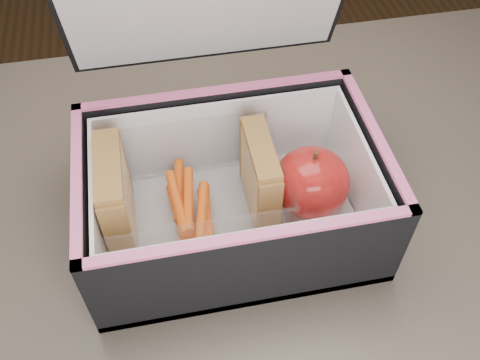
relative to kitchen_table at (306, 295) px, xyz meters
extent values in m
cube|color=brown|center=(0.00, 0.00, 0.08)|extent=(1.20, 0.80, 0.03)
cube|color=#DABE89|center=(-0.20, 0.06, 0.15)|extent=(0.01, 0.09, 0.09)
cube|color=#B55A66|center=(-0.19, 0.06, 0.15)|extent=(0.01, 0.09, 0.09)
cube|color=#DABE89|center=(-0.19, 0.06, 0.15)|extent=(0.01, 0.09, 0.09)
cube|color=brown|center=(-0.19, 0.06, 0.21)|extent=(0.03, 0.09, 0.01)
cube|color=#DABE89|center=(-0.05, 0.06, 0.15)|extent=(0.01, 0.08, 0.09)
cube|color=#B55A66|center=(-0.05, 0.06, 0.15)|extent=(0.01, 0.08, 0.08)
cube|color=#DABE89|center=(-0.04, 0.06, 0.15)|extent=(0.01, 0.08, 0.09)
cube|color=brown|center=(-0.05, 0.06, 0.20)|extent=(0.02, 0.09, 0.01)
cylinder|color=orange|center=(-0.13, 0.03, 0.11)|extent=(0.01, 0.08, 0.01)
cylinder|color=orange|center=(-0.11, 0.04, 0.12)|extent=(0.01, 0.08, 0.01)
cylinder|color=orange|center=(-0.12, 0.06, 0.14)|extent=(0.02, 0.08, 0.01)
cylinder|color=orange|center=(-0.13, 0.06, 0.11)|extent=(0.02, 0.08, 0.01)
cylinder|color=orange|center=(-0.13, 0.09, 0.12)|extent=(0.02, 0.08, 0.01)
cylinder|color=orange|center=(-0.13, 0.06, 0.14)|extent=(0.02, 0.08, 0.01)
cylinder|color=orange|center=(-0.13, 0.04, 0.11)|extent=(0.02, 0.08, 0.01)
cylinder|color=orange|center=(-0.11, 0.05, 0.12)|extent=(0.02, 0.08, 0.01)
cylinder|color=orange|center=(-0.11, 0.04, 0.14)|extent=(0.03, 0.08, 0.01)
cylinder|color=orange|center=(-0.14, 0.06, 0.11)|extent=(0.02, 0.08, 0.01)
cube|color=white|center=(0.01, 0.06, 0.11)|extent=(0.09, 0.09, 0.01)
ellipsoid|color=maroon|center=(0.01, 0.05, 0.15)|extent=(0.08, 0.08, 0.07)
cylinder|color=#472B19|center=(0.01, 0.05, 0.19)|extent=(0.00, 0.01, 0.01)
camera|label=1|loc=(-0.14, -0.28, 0.58)|focal=40.00mm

